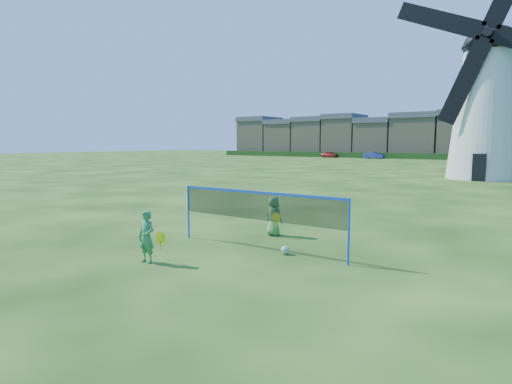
{
  "coord_description": "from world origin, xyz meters",
  "views": [
    {
      "loc": [
        6.67,
        -8.81,
        2.81
      ],
      "look_at": [
        0.2,
        0.5,
        1.5
      ],
      "focal_mm": 30.19,
      "sensor_mm": 36.0,
      "label": 1
    }
  ],
  "objects_px": {
    "player_boy": "(274,216)",
    "play_ball": "(285,250)",
    "player_girl": "(147,237)",
    "badminton_net": "(259,207)",
    "car_right": "(374,155)",
    "windmill": "(488,103)",
    "car_left": "(330,154)"
  },
  "relations": [
    {
      "from": "player_boy",
      "to": "play_ball",
      "type": "distance_m",
      "value": 2.3
    },
    {
      "from": "player_girl",
      "to": "player_boy",
      "type": "distance_m",
      "value": 4.29
    },
    {
      "from": "badminton_net",
      "to": "play_ball",
      "type": "bearing_deg",
      "value": -0.38
    },
    {
      "from": "car_right",
      "to": "player_boy",
      "type": "bearing_deg",
      "value": -158.14
    },
    {
      "from": "windmill",
      "to": "badminton_net",
      "type": "bearing_deg",
      "value": -93.61
    },
    {
      "from": "badminton_net",
      "to": "car_right",
      "type": "distance_m",
      "value": 66.41
    },
    {
      "from": "play_ball",
      "to": "car_right",
      "type": "bearing_deg",
      "value": 107.68
    },
    {
      "from": "badminton_net",
      "to": "car_left",
      "type": "height_order",
      "value": "badminton_net"
    },
    {
      "from": "windmill",
      "to": "player_boy",
      "type": "relative_size",
      "value": 14.25
    },
    {
      "from": "player_girl",
      "to": "play_ball",
      "type": "xyz_separation_m",
      "value": [
        2.28,
        2.49,
        -0.5
      ]
    },
    {
      "from": "windmill",
      "to": "badminton_net",
      "type": "distance_m",
      "value": 28.66
    },
    {
      "from": "windmill",
      "to": "car_left",
      "type": "relative_size",
      "value": 5.11
    },
    {
      "from": "badminton_net",
      "to": "car_right",
      "type": "height_order",
      "value": "badminton_net"
    },
    {
      "from": "player_girl",
      "to": "play_ball",
      "type": "bearing_deg",
      "value": 44.21
    },
    {
      "from": "windmill",
      "to": "car_left",
      "type": "xyz_separation_m",
      "value": [
        -30.02,
        36.29,
        -5.18
      ]
    },
    {
      "from": "player_boy",
      "to": "car_left",
      "type": "bearing_deg",
      "value": -55.96
    },
    {
      "from": "windmill",
      "to": "player_boy",
      "type": "bearing_deg",
      "value": -95.18
    },
    {
      "from": "car_right",
      "to": "player_girl",
      "type": "bearing_deg",
      "value": -159.84
    },
    {
      "from": "windmill",
      "to": "player_girl",
      "type": "relative_size",
      "value": 13.85
    },
    {
      "from": "windmill",
      "to": "car_right",
      "type": "bearing_deg",
      "value": 121.02
    },
    {
      "from": "player_boy",
      "to": "play_ball",
      "type": "height_order",
      "value": "player_boy"
    },
    {
      "from": "windmill",
      "to": "player_girl",
      "type": "height_order",
      "value": "windmill"
    },
    {
      "from": "player_girl",
      "to": "play_ball",
      "type": "height_order",
      "value": "player_girl"
    },
    {
      "from": "player_girl",
      "to": "car_left",
      "type": "height_order",
      "value": "player_girl"
    },
    {
      "from": "player_boy",
      "to": "car_right",
      "type": "xyz_separation_m",
      "value": [
        -18.81,
        61.78,
        -0.01
      ]
    },
    {
      "from": "windmill",
      "to": "player_boy",
      "type": "distance_m",
      "value": 27.12
    },
    {
      "from": "car_right",
      "to": "badminton_net",
      "type": "bearing_deg",
      "value": -158.06
    },
    {
      "from": "play_ball",
      "to": "badminton_net",
      "type": "bearing_deg",
      "value": 179.62
    },
    {
      "from": "windmill",
      "to": "player_boy",
      "type": "height_order",
      "value": "windmill"
    },
    {
      "from": "play_ball",
      "to": "car_left",
      "type": "distance_m",
      "value": 70.77
    },
    {
      "from": "player_boy",
      "to": "car_left",
      "type": "distance_m",
      "value": 68.62
    },
    {
      "from": "windmill",
      "to": "player_girl",
      "type": "bearing_deg",
      "value": -96.02
    }
  ]
}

